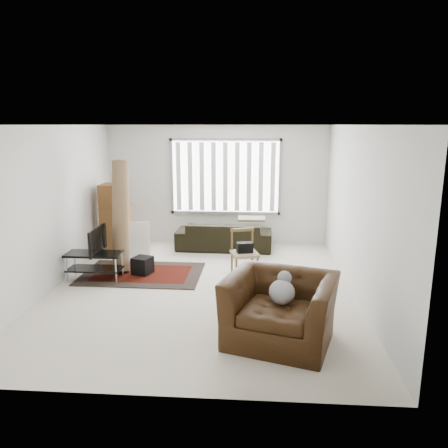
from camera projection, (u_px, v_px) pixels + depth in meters
The scene contains 11 objects.
room at pixel (206, 181), 7.46m from camera, with size 6.00×6.02×2.71m.
persian_rug at pixel (142, 274), 8.08m from camera, with size 2.19×1.47×0.02m.
tv_stand at pixel (94, 260), 7.73m from camera, with size 0.98×0.44×0.49m.
tv at pixel (93, 240), 7.65m from camera, with size 0.80×0.10×0.46m, color black.
subwoofer at pixel (143, 265), 8.03m from camera, with size 0.31×0.31×0.31m, color black.
moving_boxes at pixel (116, 222), 9.22m from camera, with size 0.64×0.59×1.50m.
white_flatpack at pixel (135, 240), 9.03m from camera, with size 0.58×0.08×0.74m, color silver.
rolled_rug at pixel (121, 216), 8.16m from camera, with size 0.31×0.31×2.06m, color brown.
sofa at pixel (224, 231), 9.64m from camera, with size 2.09×0.90×0.80m, color black.
side_chair at pixel (244, 251), 7.89m from camera, with size 0.56×0.56×0.85m.
armchair at pixel (280, 304), 5.49m from camera, with size 1.60×1.49×0.98m.
Camera 1 is at (0.88, -6.89, 2.70)m, focal length 35.00 mm.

